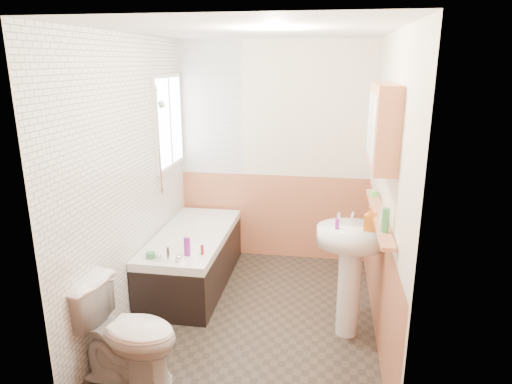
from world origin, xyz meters
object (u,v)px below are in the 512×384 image
(bathtub, at_px, (193,257))
(sink, at_px, (350,259))
(pine_shelf, at_px, (379,215))
(medicine_cabinet, at_px, (383,127))
(toilet, at_px, (127,333))

(bathtub, height_order, sink, sink)
(bathtub, xyz_separation_m, sink, (1.57, -0.68, 0.40))
(pine_shelf, relative_size, medicine_cabinet, 2.09)
(sink, bearing_deg, medicine_cabinet, -36.45)
(bathtub, distance_m, toilet, 1.54)
(toilet, bearing_deg, medicine_cabinet, -57.91)
(pine_shelf, bearing_deg, medicine_cabinet, -105.93)
(toilet, height_order, sink, sink)
(medicine_cabinet, bearing_deg, pine_shelf, 74.07)
(sink, xyz_separation_m, pine_shelf, (0.20, 0.01, 0.39))
(pine_shelf, height_order, medicine_cabinet, medicine_cabinet)
(pine_shelf, bearing_deg, bathtub, 159.42)
(sink, height_order, medicine_cabinet, medicine_cabinet)
(sink, bearing_deg, bathtub, 147.04)
(bathtub, distance_m, sink, 1.75)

